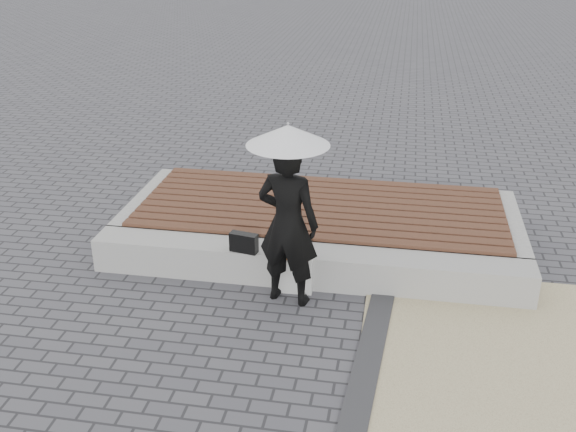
% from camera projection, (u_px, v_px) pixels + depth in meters
% --- Properties ---
extents(ground, '(80.00, 80.00, 0.00)m').
position_uv_depth(ground, '(281.00, 365.00, 6.32)').
color(ground, '#46464A').
rests_on(ground, ground).
extents(edging_band, '(0.61, 5.20, 0.04)m').
position_uv_depth(edging_band, '(357.00, 408.00, 5.74)').
color(edging_band, '#2D2D30').
rests_on(edging_band, ground).
extents(seating_ledge, '(5.00, 0.45, 0.40)m').
position_uv_depth(seating_ledge, '(307.00, 265.00, 7.67)').
color(seating_ledge, gray).
rests_on(seating_ledge, ground).
extents(timber_platform, '(5.00, 2.00, 0.40)m').
position_uv_depth(timber_platform, '(321.00, 222.00, 8.75)').
color(timber_platform, '#A9A9A3').
rests_on(timber_platform, ground).
extents(timber_decking, '(4.60, 2.00, 0.04)m').
position_uv_depth(timber_decking, '(321.00, 206.00, 8.65)').
color(timber_decking, brown).
rests_on(timber_decking, timber_platform).
extents(woman, '(0.74, 0.56, 1.82)m').
position_uv_depth(woman, '(288.00, 224.00, 7.01)').
color(woman, black).
rests_on(woman, ground).
extents(parasol, '(0.84, 0.84, 1.07)m').
position_uv_depth(parasol, '(288.00, 135.00, 6.61)').
color(parasol, '#B8B9BD').
rests_on(parasol, ground).
extents(handbag, '(0.33, 0.17, 0.22)m').
position_uv_depth(handbag, '(244.00, 243.00, 7.50)').
color(handbag, black).
rests_on(handbag, seating_ledge).
extents(canvas_tote, '(0.44, 0.19, 0.46)m').
position_uv_depth(canvas_tote, '(293.00, 272.00, 7.47)').
color(canvas_tote, silver).
rests_on(canvas_tote, ground).
extents(magazine, '(0.36, 0.29, 0.01)m').
position_uv_depth(magazine, '(293.00, 255.00, 7.33)').
color(magazine, '#FE3457').
rests_on(magazine, canvas_tote).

